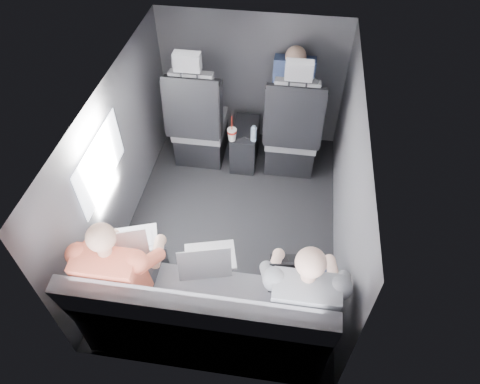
# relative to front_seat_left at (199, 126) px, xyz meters

# --- Properties ---
(floor) EXTENTS (2.60, 2.60, 0.00)m
(floor) POSITION_rel_front_seat_left_xyz_m (0.45, -0.84, -0.40)
(floor) COLOR black
(floor) RESTS_ON ground
(ceiling) EXTENTS (2.60, 2.60, 0.00)m
(ceiling) POSITION_rel_front_seat_left_xyz_m (0.45, -0.84, 0.95)
(ceiling) COLOR #B2B2AD
(ceiling) RESTS_ON panel_back
(panel_left) EXTENTS (0.02, 2.60, 1.35)m
(panel_left) POSITION_rel_front_seat_left_xyz_m (-0.45, -0.84, 0.27)
(panel_left) COLOR #56565B
(panel_left) RESTS_ON floor
(panel_right) EXTENTS (0.02, 2.60, 1.35)m
(panel_right) POSITION_rel_front_seat_left_xyz_m (1.35, -0.84, 0.27)
(panel_right) COLOR #56565B
(panel_right) RESTS_ON floor
(panel_front) EXTENTS (1.80, 0.02, 1.35)m
(panel_front) POSITION_rel_front_seat_left_xyz_m (0.45, 0.46, 0.27)
(panel_front) COLOR #56565B
(panel_front) RESTS_ON floor
(panel_back) EXTENTS (1.80, 0.02, 1.35)m
(panel_back) POSITION_rel_front_seat_left_xyz_m (0.45, -2.14, 0.27)
(panel_back) COLOR #56565B
(panel_back) RESTS_ON floor
(side_window) EXTENTS (0.02, 0.75, 0.42)m
(side_window) POSITION_rel_front_seat_left_xyz_m (-0.43, -1.14, 0.50)
(side_window) COLOR white
(side_window) RESTS_ON panel_left
(seatbelt) EXTENTS (0.35, 0.11, 0.59)m
(seatbelt) POSITION_rel_front_seat_left_xyz_m (0.90, -0.17, 0.40)
(seatbelt) COLOR black
(seatbelt) RESTS_ON front_seat_right
(front_seat_left) EXTENTS (0.52, 0.58, 1.26)m
(front_seat_left) POSITION_rel_front_seat_left_xyz_m (0.00, 0.00, 0.00)
(front_seat_left) COLOR black
(front_seat_left) RESTS_ON floor
(front_seat_right) EXTENTS (0.52, 0.58, 1.26)m
(front_seat_right) POSITION_rel_front_seat_left_xyz_m (0.90, 0.00, 0.00)
(front_seat_right) COLOR black
(front_seat_right) RESTS_ON floor
(center_console) EXTENTS (0.24, 0.48, 0.41)m
(center_console) POSITION_rel_front_seat_left_xyz_m (0.45, 0.04, -0.20)
(center_console) COLOR black
(center_console) RESTS_ON floor
(rear_bench) EXTENTS (1.60, 0.57, 0.92)m
(rear_bench) POSITION_rel_front_seat_left_xyz_m (0.45, -1.90, -0.09)
(rear_bench) COLOR slate
(rear_bench) RESTS_ON floor
(soda_cup) EXTENTS (0.09, 0.09, 0.27)m
(soda_cup) POSITION_rel_front_seat_left_xyz_m (0.35, -0.15, 0.07)
(soda_cup) COLOR white
(soda_cup) RESTS_ON center_console
(water_bottle) EXTENTS (0.06, 0.06, 0.16)m
(water_bottle) POSITION_rel_front_seat_left_xyz_m (0.55, -0.13, 0.07)
(water_bottle) COLOR #A3C4DD
(water_bottle) RESTS_ON center_console
(laptop_white) EXTENTS (0.39, 0.40, 0.24)m
(laptop_white) POSITION_rel_front_seat_left_xyz_m (-0.11, -1.60, 0.23)
(laptop_white) COLOR silver
(laptop_white) RESTS_ON passenger_rear_left
(laptop_silver) EXTENTS (0.39, 0.38, 0.24)m
(laptop_silver) POSITION_rel_front_seat_left_xyz_m (0.44, -1.66, 0.23)
(laptop_silver) COLOR #ABABB0
(laptop_silver) RESTS_ON rear_bench
(laptop_black) EXTENTS (0.36, 0.33, 0.24)m
(laptop_black) POSITION_rel_front_seat_left_xyz_m (1.01, -1.68, 0.23)
(laptop_black) COLOR black
(laptop_black) RESTS_ON passenger_rear_right
(passenger_rear_left) EXTENTS (0.47, 0.60, 1.18)m
(passenger_rear_left) POSITION_rel_front_seat_left_xyz_m (-0.09, -1.81, 0.21)
(passenger_rear_left) COLOR #2F2F34
(passenger_rear_left) RESTS_ON rear_bench
(passenger_rear_right) EXTENTS (0.48, 0.60, 1.18)m
(passenger_rear_right) POSITION_rel_front_seat_left_xyz_m (1.06, -1.81, 0.21)
(passenger_rear_right) COLOR navy
(passenger_rear_right) RESTS_ON rear_bench
(passenger_front_right) EXTENTS (0.37, 0.37, 0.72)m
(passenger_front_right) POSITION_rel_front_seat_left_xyz_m (0.86, 0.26, 0.34)
(passenger_front_right) COLOR navy
(passenger_front_right) RESTS_ON front_seat_right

